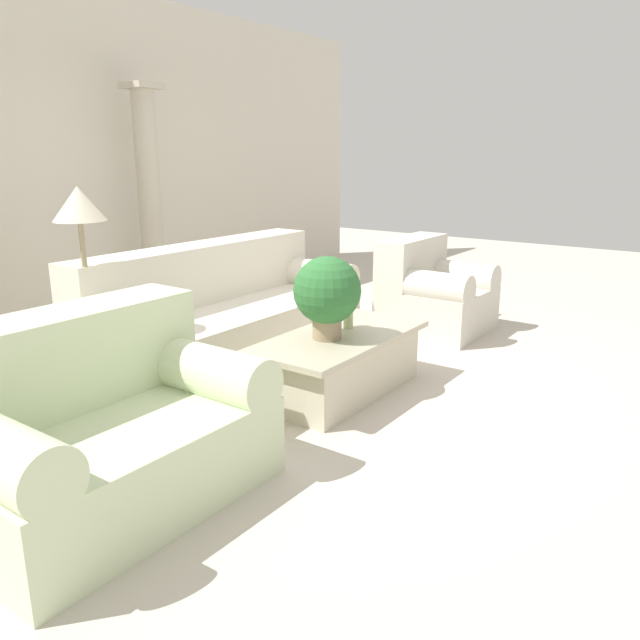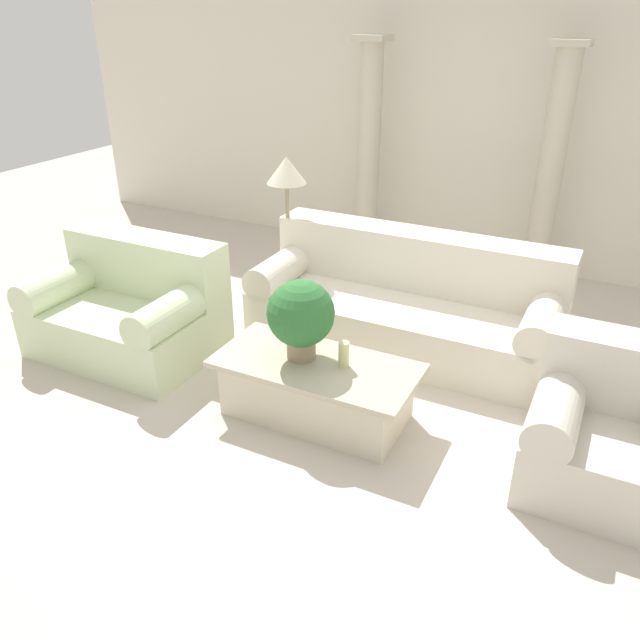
# 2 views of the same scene
# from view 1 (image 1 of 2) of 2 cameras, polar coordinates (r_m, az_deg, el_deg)

# --- Properties ---
(ground_plane) EXTENTS (16.00, 16.00, 0.00)m
(ground_plane) POSITION_cam_1_polar(r_m,az_deg,el_deg) (4.70, -2.79, -5.10)
(ground_plane) COLOR beige
(wall_back) EXTENTS (10.00, 0.06, 3.20)m
(wall_back) POSITION_cam_1_polar(r_m,az_deg,el_deg) (6.64, -23.88, 13.71)
(wall_back) COLOR silver
(wall_back) RESTS_ON ground_plane
(sofa_long) EXTENTS (2.46, 0.97, 0.89)m
(sofa_long) POSITION_cam_1_polar(r_m,az_deg,el_deg) (5.18, -8.97, 0.74)
(sofa_long) COLOR beige
(sofa_long) RESTS_ON ground_plane
(loveseat) EXTENTS (1.41, 0.97, 0.89)m
(loveseat) POSITION_cam_1_polar(r_m,az_deg,el_deg) (3.19, -19.54, -9.15)
(loveseat) COLOR beige
(loveseat) RESTS_ON ground_plane
(coffee_table) EXTENTS (1.36, 0.66, 0.42)m
(coffee_table) POSITION_cam_1_polar(r_m,az_deg,el_deg) (4.31, 1.84, -3.97)
(coffee_table) COLOR beige
(coffee_table) RESTS_ON ground_plane
(potted_plant) EXTENTS (0.45, 0.45, 0.55)m
(potted_plant) POSITION_cam_1_polar(r_m,az_deg,el_deg) (4.08, 0.65, 2.54)
(potted_plant) COLOR #937F60
(potted_plant) RESTS_ON coffee_table
(pillar_candle) EXTENTS (0.07, 0.07, 0.18)m
(pillar_candle) POSITION_cam_1_polar(r_m,az_deg,el_deg) (4.39, 2.60, 0.39)
(pillar_candle) COLOR beige
(pillar_candle) RESTS_ON coffee_table
(floor_lamp) EXTENTS (0.34, 0.34, 1.41)m
(floor_lamp) POSITION_cam_1_polar(r_m,az_deg,el_deg) (4.38, -21.07, 8.40)
(floor_lamp) COLOR gray
(floor_lamp) RESTS_ON ground_plane
(column_right) EXTENTS (0.33, 0.33, 2.28)m
(column_right) POSITION_cam_1_polar(r_m,az_deg,el_deg) (6.81, -15.33, 10.80)
(column_right) COLOR beige
(column_right) RESTS_ON ground_plane
(armchair) EXTENTS (0.89, 0.87, 0.85)m
(armchair) POSITION_cam_1_polar(r_m,az_deg,el_deg) (5.89, 10.18, 2.51)
(armchair) COLOR beige
(armchair) RESTS_ON ground_plane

